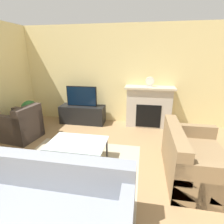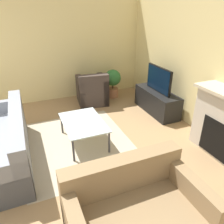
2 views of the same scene
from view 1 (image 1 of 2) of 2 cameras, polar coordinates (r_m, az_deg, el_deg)
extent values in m
cube|color=beige|center=(5.07, -0.86, 11.76)|extent=(7.93, 0.06, 2.70)
cube|color=#B7A88E|center=(3.36, -11.66, -17.19)|extent=(2.23, 1.90, 0.00)
cube|color=#BCB2A3|center=(4.91, 11.85, 1.70)|extent=(1.19, 0.41, 1.12)
cube|color=black|center=(4.77, 11.74, -1.38)|extent=(0.65, 0.01, 0.63)
cube|color=beige|center=(4.76, 12.28, 7.76)|extent=(1.31, 0.47, 0.05)
cube|color=black|center=(5.18, -9.55, -0.74)|extent=(1.28, 0.47, 0.52)
cube|color=black|center=(5.03, -9.87, 5.10)|extent=(0.87, 0.05, 0.56)
cube|color=black|center=(5.01, -9.98, 5.03)|extent=(0.83, 0.01, 0.52)
cube|color=gray|center=(2.39, -24.20, -29.91)|extent=(2.13, 0.88, 0.42)
cube|color=gray|center=(2.33, -20.78, -17.40)|extent=(2.13, 0.20, 0.40)
cube|color=#8C704C|center=(3.29, 25.68, -15.29)|extent=(0.94, 1.41, 0.42)
cube|color=#8C704C|center=(3.01, 19.87, -8.77)|extent=(0.20, 1.41, 0.40)
cube|color=#8C704C|center=(2.73, 29.54, -20.38)|extent=(0.94, 0.14, 0.66)
cube|color=#8C704C|center=(3.77, 23.54, -8.49)|extent=(0.94, 0.14, 0.66)
cube|color=#3D332D|center=(4.74, -27.85, -5.23)|extent=(0.91, 0.82, 0.42)
cube|color=#3D332D|center=(4.39, -25.79, -0.95)|extent=(0.29, 0.74, 0.40)
cube|color=#3D332D|center=(4.88, -25.69, -2.71)|extent=(0.83, 0.25, 0.66)
cube|color=#3D332D|center=(4.52, -30.64, -5.16)|extent=(0.83, 0.25, 0.66)
cylinder|color=#333338|center=(3.31, -20.97, -14.46)|extent=(0.04, 0.04, 0.41)
cylinder|color=#333338|center=(2.98, -4.25, -17.20)|extent=(0.04, 0.04, 0.41)
cylinder|color=#333338|center=(3.78, -16.20, -9.67)|extent=(0.04, 0.04, 0.41)
cylinder|color=#333338|center=(3.49, -1.70, -11.38)|extent=(0.04, 0.04, 0.41)
cube|color=silver|center=(3.25, -11.26, -9.82)|extent=(1.03, 0.70, 0.02)
cylinder|color=#AD704C|center=(5.31, -24.67, -3.34)|extent=(0.30, 0.30, 0.25)
cylinder|color=#4C3823|center=(5.25, -24.95, -1.43)|extent=(0.03, 0.03, 0.13)
sphere|color=#2D6B33|center=(5.18, -25.29, 1.04)|extent=(0.43, 0.43, 0.43)
cube|color=beige|center=(4.78, 12.17, 8.30)|extent=(0.16, 0.07, 0.03)
cylinder|color=beige|center=(4.76, 12.27, 9.82)|extent=(0.23, 0.07, 0.23)
cylinder|color=white|center=(4.72, 12.28, 9.76)|extent=(0.19, 0.00, 0.19)
camera|label=2|loc=(2.90, 64.75, 15.74)|focal=35.00mm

